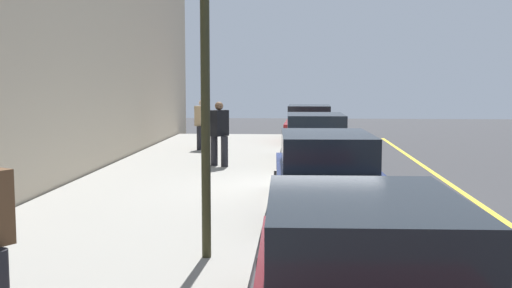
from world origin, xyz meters
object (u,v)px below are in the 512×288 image
object	(u,v)px
parked_car_silver	(316,141)
pedestrian_tan_coat	(202,123)
parked_car_red	(309,125)
traffic_light_pole	(205,37)
pedestrian_black_coat	(219,132)
parked_car_navy	(327,176)
rolling_suitcase	(204,141)

from	to	relation	value
parked_car_silver	pedestrian_tan_coat	world-z (taller)	pedestrian_tan_coat
parked_car_red	traffic_light_pole	world-z (taller)	traffic_light_pole
parked_car_red	pedestrian_black_coat	xyz separation A→B (m)	(7.48, -2.57, 0.32)
parked_car_red	traffic_light_pole	xyz separation A→B (m)	(16.27, -1.64, 2.26)
pedestrian_black_coat	traffic_light_pole	xyz separation A→B (m)	(8.80, 0.93, 1.94)
parked_car_silver	parked_car_navy	xyz separation A→B (m)	(6.61, 0.01, 0.00)
parked_car_silver	traffic_light_pole	distance (m)	10.24
parked_car_red	pedestrian_tan_coat	xyz separation A→B (m)	(3.42, -3.64, 0.29)
parked_car_silver	traffic_light_pole	size ratio (longest dim) A/B	1.04
parked_car_red	rolling_suitcase	bearing A→B (deg)	-51.13
pedestrian_tan_coat	pedestrian_black_coat	bearing A→B (deg)	14.85
pedestrian_tan_coat	rolling_suitcase	distance (m)	0.79
parked_car_silver	pedestrian_black_coat	world-z (taller)	pedestrian_black_coat
parked_car_navy	parked_car_red	bearing A→B (deg)	-179.68
parked_car_red	rolling_suitcase	world-z (taller)	parked_car_red
pedestrian_tan_coat	traffic_light_pole	bearing A→B (deg)	8.85
traffic_light_pole	rolling_suitcase	world-z (taller)	traffic_light_pole
parked_car_navy	pedestrian_tan_coat	bearing A→B (deg)	-158.89
parked_car_navy	parked_car_silver	bearing A→B (deg)	-179.93
rolling_suitcase	parked_car_red	bearing A→B (deg)	128.87
parked_car_silver	traffic_light_pole	bearing A→B (deg)	-9.84
traffic_light_pole	pedestrian_black_coat	bearing A→B (deg)	-173.99
pedestrian_tan_coat	pedestrian_black_coat	distance (m)	4.20
pedestrian_tan_coat	rolling_suitcase	size ratio (longest dim) A/B	1.95
parked_car_red	parked_car_navy	bearing A→B (deg)	0.32
parked_car_red	pedestrian_black_coat	distance (m)	7.91
parked_car_navy	pedestrian_black_coat	size ratio (longest dim) A/B	2.72
pedestrian_black_coat	pedestrian_tan_coat	bearing A→B (deg)	-165.15
parked_car_red	parked_car_navy	world-z (taller)	same
pedestrian_black_coat	parked_car_silver	bearing A→B (deg)	111.55
parked_car_silver	parked_car_navy	size ratio (longest dim) A/B	0.93
parked_car_navy	traffic_light_pole	bearing A→B (deg)	-27.97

